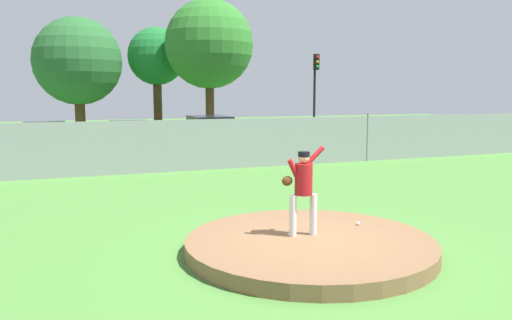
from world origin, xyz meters
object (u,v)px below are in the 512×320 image
(parked_car_teal, at_px, (210,135))
(traffic_cone_orange, at_px, (357,145))
(baseball, at_px, (358,223))
(pitcher_youth, at_px, (303,184))
(parked_car_burgundy, at_px, (131,140))
(parked_car_charcoal, at_px, (46,144))
(traffic_light_far, at_px, (315,82))

(parked_car_teal, relative_size, traffic_cone_orange, 7.81)
(baseball, bearing_deg, pitcher_youth, -169.28)
(baseball, distance_m, traffic_cone_orange, 15.39)
(parked_car_burgundy, bearing_deg, pitcher_youth, -85.13)
(traffic_cone_orange, bearing_deg, parked_car_charcoal, 177.49)
(traffic_cone_orange, xyz_separation_m, traffic_light_far, (0.40, 5.33, 3.15))
(pitcher_youth, xyz_separation_m, traffic_light_far, (9.87, 18.64, 2.21))
(pitcher_youth, height_order, parked_car_teal, pitcher_youth)
(traffic_light_far, bearing_deg, pitcher_youth, -117.90)
(parked_car_burgundy, bearing_deg, baseball, -79.78)
(parked_car_charcoal, relative_size, traffic_cone_orange, 7.60)
(parked_car_burgundy, height_order, traffic_light_far, traffic_light_far)
(pitcher_youth, xyz_separation_m, baseball, (1.33, 0.25, -0.91))
(pitcher_youth, xyz_separation_m, parked_car_teal, (2.40, 14.78, -0.38))
(parked_car_teal, xyz_separation_m, traffic_cone_orange, (7.08, -1.46, -0.56))
(parked_car_charcoal, relative_size, traffic_light_far, 0.84)
(pitcher_youth, relative_size, traffic_light_far, 0.32)
(parked_car_burgundy, distance_m, parked_car_charcoal, 3.49)
(parked_car_teal, bearing_deg, traffic_light_far, 27.35)
(parked_car_teal, distance_m, traffic_light_far, 8.80)
(parked_car_charcoal, bearing_deg, traffic_cone_orange, -2.51)
(pitcher_youth, height_order, traffic_cone_orange, pitcher_youth)
(baseball, distance_m, traffic_light_far, 20.52)
(baseball, relative_size, parked_car_burgundy, 0.02)
(traffic_light_far, bearing_deg, parked_car_charcoal, -162.07)
(parked_car_burgundy, relative_size, traffic_cone_orange, 8.02)
(baseball, distance_m, parked_car_burgundy, 14.47)
(traffic_cone_orange, relative_size, traffic_light_far, 0.11)
(parked_car_charcoal, height_order, parked_car_teal, parked_car_teal)
(baseball, height_order, parked_car_burgundy, parked_car_burgundy)
(parked_car_teal, xyz_separation_m, traffic_light_far, (7.48, 3.87, 2.59))
(pitcher_youth, bearing_deg, parked_car_burgundy, 94.87)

